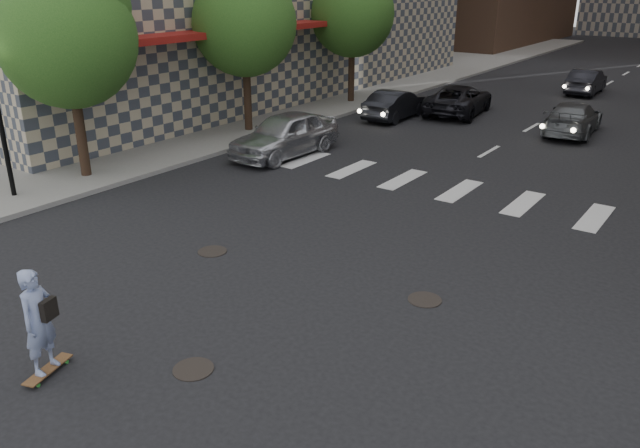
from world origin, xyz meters
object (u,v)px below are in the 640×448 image
Objects in this scene: traffic_car_c at (459,100)px; tree_a at (71,32)px; silver_sedan at (285,134)px; traffic_car_a at (396,104)px; tree_b at (247,18)px; skateboarder at (39,321)px; tree_c at (355,10)px; traffic_car_e at (586,82)px; traffic_car_b at (573,118)px.

tree_a is at bearing 63.66° from traffic_car_c.
silver_sedan reaches higher than traffic_car_a.
traffic_car_c is at bearing 57.05° from tree_b.
tree_b is 17.86m from skateboarder.
traffic_car_e is at bearing 47.51° from tree_c.
traffic_car_a is 13.27m from traffic_car_e.
tree_a is 8.00m from tree_b.
traffic_car_c is at bearing 80.10° from skateboarder.
traffic_car_a is (-5.12, 21.09, -0.35)m from skateboarder.
traffic_car_e is at bearing -118.61° from traffic_car_c.
skateboarder is 23.99m from traffic_car_c.
tree_c is 1.44× the size of traffic_car_b.
tree_a reaches higher than traffic_car_e.
tree_b is 11.03m from traffic_car_c.
traffic_car_a is (3.65, 5.95, -3.98)m from tree_b.
traffic_car_b is 10.56m from traffic_car_e.
traffic_car_b is 5.67m from traffic_car_c.
tree_a is at bearing 123.39° from skateboarder.
skateboarder is 0.39× the size of traffic_car_c.
tree_b is 3.40× the size of skateboarder.
tree_b is 1.63× the size of traffic_car_a.
tree_c is 1.63× the size of traffic_car_a.
silver_sedan is 1.03× the size of traffic_car_b.
tree_a is 1.44× the size of traffic_car_b.
silver_sedan is at bearing -30.83° from tree_b.
tree_b is (0.00, 8.00, 0.00)m from tree_a.
traffic_car_a is 7.72m from traffic_car_b.
tree_c is at bearing 90.00° from tree_a.
tree_b reaches higher than traffic_car_b.
tree_a is 1.32× the size of traffic_car_c.
tree_b is 1.00× the size of tree_c.
skateboarder is at bearing -65.33° from silver_sedan.
traffic_car_c reaches higher than traffic_car_a.
tree_a is at bearing 68.92° from traffic_car_e.
tree_b reaches higher than traffic_car_c.
tree_a reaches higher than traffic_car_c.
traffic_car_a is at bearing 7.91° from traffic_car_b.
traffic_car_b is 0.92× the size of traffic_car_c.
traffic_car_e is at bearing 70.57° from tree_a.
silver_sedan reaches higher than traffic_car_c.
skateboarder is at bearing -59.92° from tree_b.
tree_c reaches higher than traffic_car_b.
tree_a is 1.63× the size of traffic_car_a.
tree_a is 1.40× the size of silver_sedan.
traffic_car_e is at bearing -83.82° from traffic_car_b.
tree_a and tree_c have the same top height.
tree_c is (0.00, 8.00, 0.00)m from tree_b.
skateboarder is (8.77, -7.13, -3.63)m from tree_a.
skateboarder is at bearing 89.84° from traffic_car_c.
traffic_car_e is (0.41, 33.15, -0.33)m from skateboarder.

